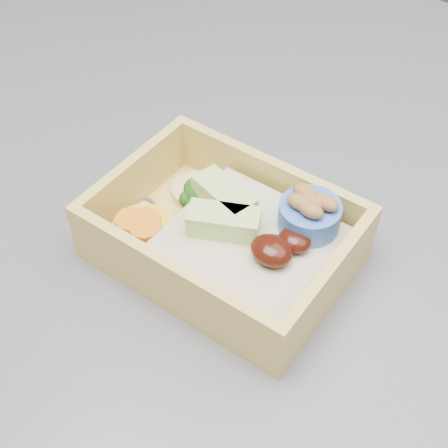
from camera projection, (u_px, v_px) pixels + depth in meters
The scene contains 1 object.
bento_box at pixel (232, 237), 0.43m from camera, with size 0.17×0.13×0.06m.
Camera 1 is at (0.17, -0.35, 1.26)m, focal length 50.00 mm.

